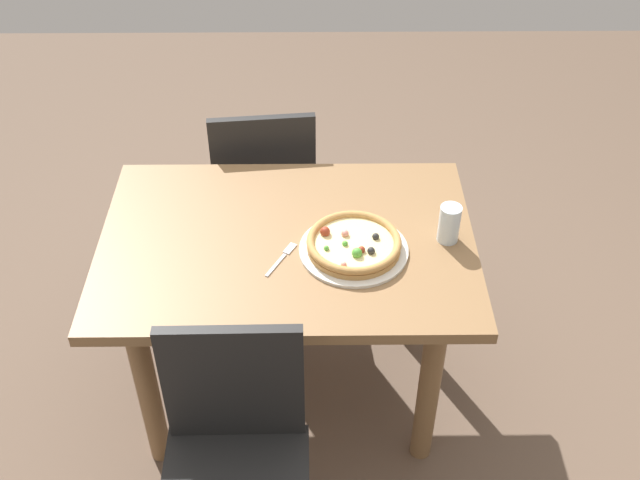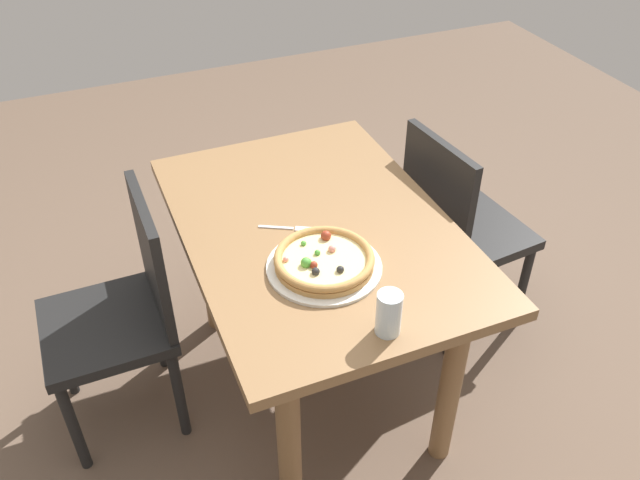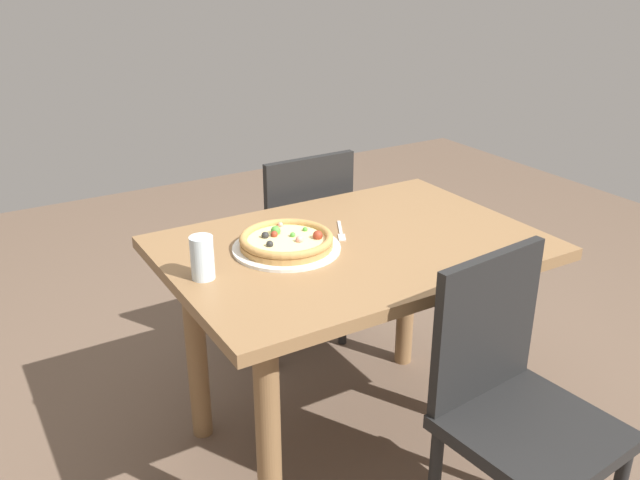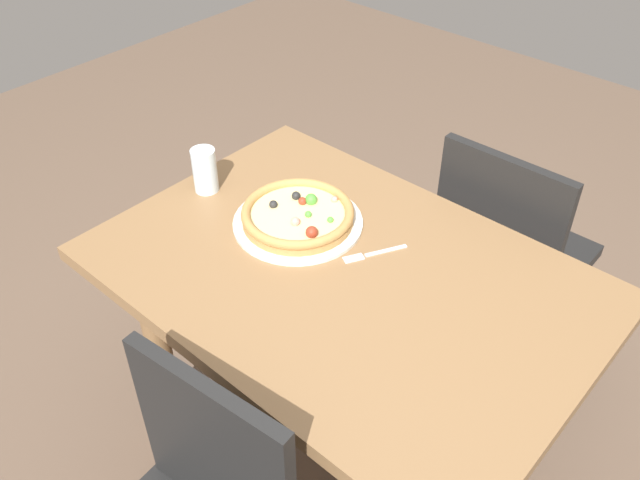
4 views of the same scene
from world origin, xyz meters
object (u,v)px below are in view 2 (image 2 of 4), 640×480
object	(u,v)px
pizza	(324,260)
drinking_glass	(389,313)
fork	(290,228)
chair_near	(124,311)
dining_table	(316,254)
chair_far	(457,227)
plate	(324,267)

from	to	relation	value
pizza	drinking_glass	distance (m)	0.30
pizza	fork	distance (m)	0.22
drinking_glass	pizza	bearing A→B (deg)	-169.69
chair_near	pizza	bearing A→B (deg)	-121.74
dining_table	chair_far	bearing A→B (deg)	100.12
plate	drinking_glass	distance (m)	0.30
plate	pizza	bearing A→B (deg)	-139.15
fork	chair_near	bearing A→B (deg)	-164.47
chair_near	drinking_glass	distance (m)	0.94
chair_far	plate	distance (m)	0.79
chair_far	plate	size ratio (longest dim) A/B	2.61
dining_table	plate	xyz separation A→B (m)	(0.20, -0.06, 0.13)
plate	fork	xyz separation A→B (m)	(-0.21, -0.03, -0.00)
dining_table	fork	size ratio (longest dim) A/B	7.62
plate	chair_near	bearing A→B (deg)	-121.11
pizza	chair_far	bearing A→B (deg)	114.86
plate	fork	size ratio (longest dim) A/B	2.18
plate	dining_table	bearing A→B (deg)	163.90
plate	fork	world-z (taller)	plate
pizza	dining_table	bearing A→B (deg)	163.77
drinking_glass	chair_far	bearing A→B (deg)	134.17
chair_near	drinking_glass	bearing A→B (deg)	-136.45
plate	drinking_glass	world-z (taller)	drinking_glass
chair_near	chair_far	size ratio (longest dim) A/B	1.00
chair_near	plate	world-z (taller)	chair_near
plate	drinking_glass	bearing A→B (deg)	10.25
chair_far	drinking_glass	world-z (taller)	chair_far
pizza	fork	world-z (taller)	pizza
dining_table	chair_far	distance (m)	0.64
chair_near	chair_far	xyz separation A→B (m)	(0.02, 1.24, 0.00)
chair_far	chair_near	bearing A→B (deg)	-96.68
dining_table	chair_near	xyz separation A→B (m)	(-0.13, -0.62, -0.14)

